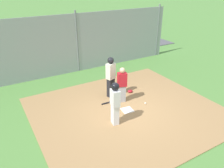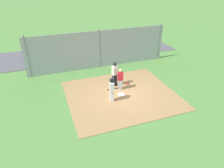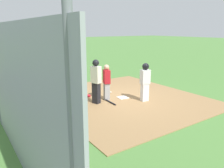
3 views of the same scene
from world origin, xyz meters
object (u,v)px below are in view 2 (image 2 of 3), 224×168
at_px(parked_car_silver, 136,40).
at_px(catcher_mask, 127,83).
at_px(runner, 112,88).
at_px(parked_car_blue, 58,52).
at_px(baseball, 134,92).
at_px(home_plate, 121,94).
at_px(catcher, 120,79).
at_px(umpire, 115,73).
at_px(baseball_bat, 113,89).

bearing_deg(parked_car_silver, catcher_mask, 68.80).
relative_size(runner, parked_car_blue, 0.38).
xyz_separation_m(baseball, parked_car_blue, (4.02, -8.41, 0.55)).
xyz_separation_m(baseball, parked_car_silver, (-4.65, -9.38, 0.55)).
bearing_deg(baseball, home_plate, 1.25).
height_order(catcher, umpire, umpire).
height_order(baseball_bat, parked_car_blue, parked_car_blue).
bearing_deg(parked_car_silver, baseball, 71.82).
height_order(umpire, baseball_bat, umpire).
relative_size(parked_car_silver, parked_car_blue, 1.01).
height_order(catcher, parked_car_silver, catcher).
xyz_separation_m(runner, baseball, (-1.82, -0.52, -0.90)).
height_order(runner, parked_car_silver, runner).
xyz_separation_m(catcher, parked_car_silver, (-5.38, -8.66, -0.22)).
xyz_separation_m(baseball_bat, parked_car_blue, (2.81, -7.55, 0.55)).
bearing_deg(parked_car_blue, home_plate, -64.43).
bearing_deg(parked_car_silver, runner, 65.04).
bearing_deg(baseball, umpire, -55.98).
distance_m(baseball, parked_car_silver, 10.48).
relative_size(baseball_bat, parked_car_silver, 0.19).
xyz_separation_m(runner, parked_car_silver, (-6.46, -9.91, -0.35)).
bearing_deg(runner, baseball_bat, 75.59).
distance_m(home_plate, baseball_bat, 0.91).
height_order(baseball_bat, catcher_mask, catcher_mask).
bearing_deg(runner, baseball, 25.46).
bearing_deg(home_plate, baseball, -178.75).
height_order(catcher, baseball_bat, catcher).
xyz_separation_m(runner, baseball_bat, (-0.61, -1.38, -0.91)).
height_order(umpire, catcher_mask, umpire).
bearing_deg(baseball, baseball_bat, -35.10).
xyz_separation_m(umpire, parked_car_silver, (-5.56, -8.03, -0.39)).
distance_m(baseball_bat, baseball, 1.48).
bearing_deg(catcher, umpire, -145.10).
distance_m(catcher, baseball_bat, 0.92).
bearing_deg(baseball_bat, umpire, -118.12).
xyz_separation_m(home_plate, baseball_bat, (0.28, -0.87, 0.02)).
bearing_deg(home_plate, runner, 29.74).
distance_m(baseball_bat, parked_car_silver, 10.36).
relative_size(baseball_bat, catcher_mask, 3.51).
bearing_deg(baseball_bat, catcher, 167.62).
distance_m(baseball_bat, parked_car_blue, 8.08).
height_order(parked_car_silver, parked_car_blue, same).
distance_m(home_plate, baseball, 0.94).
xyz_separation_m(runner, catcher_mask, (-1.87, -1.73, -0.88)).
bearing_deg(umpire, baseball_bat, -50.45).
height_order(home_plate, parked_car_silver, parked_car_silver).
distance_m(home_plate, parked_car_silver, 10.95).
bearing_deg(catcher, runner, -22.14).
height_order(runner, parked_car_blue, runner).
xyz_separation_m(baseball_bat, baseball, (-1.21, 0.85, 0.01)).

